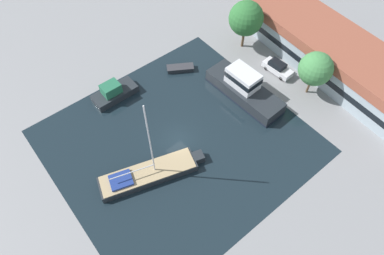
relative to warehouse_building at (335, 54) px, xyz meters
name	(u,v)px	position (x,y,z in m)	size (l,w,h in m)	color
ground_plane	(178,141)	(-3.69, -25.39, -2.58)	(440.00, 440.00, 0.00)	gray
water_canal	(178,141)	(-3.69, -25.39, -2.58)	(27.82, 29.47, 0.01)	black
warehouse_building	(335,54)	(0.00, 0.00, 0.00)	(31.02, 11.03, 5.10)	#99A8B2
quay_tree_near_building	(316,69)	(1.03, -6.36, 1.83)	(4.49, 4.49, 6.67)	brown
quay_tree_by_water	(246,18)	(-11.62, -6.70, 2.51)	(5.08, 5.08, 7.65)	brown
parked_car	(277,68)	(-4.31, -6.75, -1.74)	(4.62, 2.05, 1.68)	silver
sailboat_moored	(149,173)	(-1.95, -30.99, -1.99)	(6.21, 12.66, 12.50)	#23282D
motor_cruiser	(244,88)	(-4.20, -13.72, -1.09)	(11.75, 4.29, 4.12)	#23282D
small_dinghy	(180,68)	(-13.48, -17.47, -2.23)	(3.25, 4.06, 0.69)	#23282D
cabin_boat	(114,92)	(-15.12, -27.68, -1.72)	(2.75, 6.15, 2.46)	#23282D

